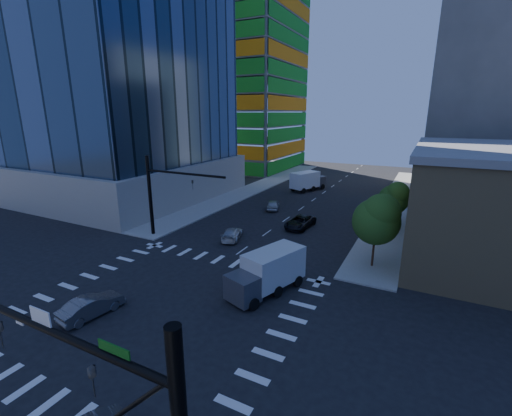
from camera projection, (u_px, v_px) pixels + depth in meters
The scene contains 15 objects.
ground at pixel (161, 308), 24.77m from camera, with size 160.00×160.00×0.00m, color black.
road_markings at pixel (161, 308), 24.77m from camera, with size 20.00×20.00×0.01m, color silver.
sidewalk_ne at pixel (398, 202), 53.66m from camera, with size 5.00×60.00×0.15m, color gray.
sidewalk_nw at pixel (256, 187), 64.56m from camera, with size 5.00×60.00×0.15m, color gray.
construction_building at pixel (243, 66), 83.32m from camera, with size 25.16×34.50×70.60m.
bg_building_ne at pixel (510, 111), 56.49m from camera, with size 24.00×30.00×28.00m, color #5E5954.
signal_mast_nw at pixel (160, 190), 37.53m from camera, with size 10.20×0.40×9.00m.
tree_south at pixel (378, 219), 29.95m from camera, with size 4.16×4.16×6.82m.
tree_north at pixel (395, 198), 40.32m from camera, with size 3.54×3.52×5.78m.
car_nb_far at pixel (300, 222), 41.92m from camera, with size 2.43×5.26×1.46m, color black.
car_sb_near at pixel (232, 234), 38.10m from camera, with size 1.79×4.39×1.27m, color silver.
car_sb_mid at pixel (273, 205), 49.87m from camera, with size 1.68×4.17×1.42m, color #AFB2B7.
car_sb_cross at pixel (92, 306), 23.66m from camera, with size 1.54×4.42×1.46m, color #535459.
box_truck_near at pixel (265, 276), 26.49m from camera, with size 4.49×6.70×3.24m.
box_truck_far at pixel (309, 182), 62.19m from camera, with size 5.10×7.10×3.43m.
Camera 1 is at (16.04, -16.44, 13.61)m, focal length 24.00 mm.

